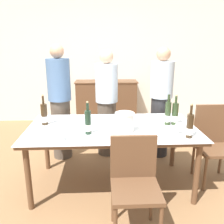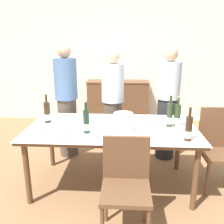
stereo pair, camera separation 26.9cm
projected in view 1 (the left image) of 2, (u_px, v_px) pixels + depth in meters
name	position (u px, v px, depth m)	size (l,w,h in m)	color
ground_plane	(112.00, 183.00, 2.95)	(12.00, 12.00, 0.00)	olive
back_wall	(106.00, 57.00, 5.10)	(8.00, 0.10, 2.80)	silver
sideboard_cabinet	(106.00, 102.00, 5.08)	(1.29, 0.46, 0.92)	brown
dining_table	(112.00, 132.00, 2.76)	(1.93, 1.03, 0.75)	brown
ice_bucket	(125.00, 122.00, 2.58)	(0.21, 0.21, 0.21)	white
wine_bottle_0	(175.00, 114.00, 2.79)	(0.07, 0.07, 0.36)	#28381E
wine_bottle_1	(44.00, 115.00, 2.78)	(0.07, 0.07, 0.36)	#332314
wine_bottle_2	(168.00, 114.00, 2.78)	(0.07, 0.07, 0.36)	#28381E
wine_bottle_3	(88.00, 123.00, 2.49)	(0.07, 0.07, 0.36)	#1E3323
wine_bottle_4	(190.00, 126.00, 2.40)	(0.07, 0.07, 0.36)	#332314
wine_glass_0	(62.00, 123.00, 2.57)	(0.08, 0.08, 0.15)	white
wine_glass_1	(148.00, 117.00, 2.77)	(0.08, 0.08, 0.15)	white
wine_glass_2	(99.00, 118.00, 2.73)	(0.08, 0.08, 0.15)	white
wine_glass_3	(37.00, 125.00, 2.54)	(0.07, 0.07, 0.13)	white
wine_glass_4	(178.00, 126.00, 2.51)	(0.07, 0.07, 0.13)	white
wine_glass_5	(61.00, 132.00, 2.33)	(0.08, 0.08, 0.14)	white
chair_right_end	(213.00, 139.00, 2.94)	(0.42, 0.42, 0.95)	brown
chair_near_front	(135.00, 179.00, 2.09)	(0.42, 0.42, 0.89)	brown
person_host	(60.00, 103.00, 3.44)	(0.33, 0.33, 1.67)	#51473D
person_guest_left	(107.00, 104.00, 3.56)	(0.33, 0.33, 1.59)	#51473D
person_guest_right	(161.00, 104.00, 3.51)	(0.33, 0.33, 1.63)	#262628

